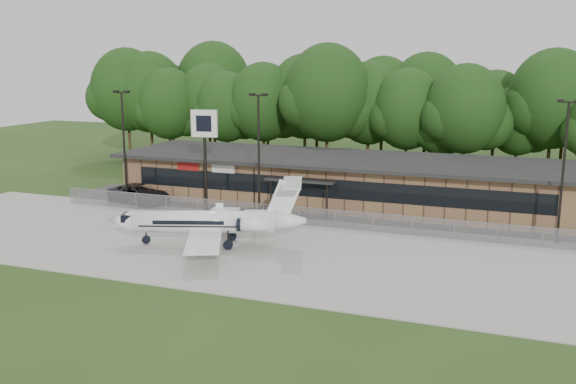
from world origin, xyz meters
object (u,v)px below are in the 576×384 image
at_px(terminal, 342,180).
at_px(business_jet, 212,223).
at_px(pole_sign, 205,134).
at_px(suv, 139,194).

height_order(terminal, business_jet, business_jet).
distance_m(business_jet, pole_sign, 11.84).
xyz_separation_m(business_jet, suv, (-12.55, 9.93, -0.83)).
bearing_deg(suv, terminal, -57.34).
bearing_deg(business_jet, suv, 123.11).
bearing_deg(pole_sign, business_jet, -68.31).
distance_m(terminal, pole_sign, 13.16).
bearing_deg(business_jet, terminal, 55.35).
distance_m(terminal, suv, 18.55).
relative_size(terminal, pole_sign, 4.69).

